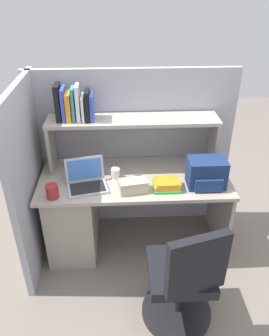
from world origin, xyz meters
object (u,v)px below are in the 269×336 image
object	(u,v)px
backpack	(207,173)
paper_cup	(115,173)
office_chair	(183,283)
tissue_box	(133,186)
laptop	(86,181)
computer_mouse	(140,180)
snack_canister	(52,191)

from	to	relation	value
backpack	paper_cup	world-z (taller)	backpack
paper_cup	office_chair	size ratio (longest dim) A/B	0.09
tissue_box	office_chair	distance (m)	0.81
laptop	paper_cup	xyz separation A→B (m)	(0.23, 0.11, -0.01)
laptop	computer_mouse	world-z (taller)	laptop
snack_canister	paper_cup	bearing A→B (deg)	28.05
laptop	snack_canister	bearing A→B (deg)	-150.16
laptop	computer_mouse	distance (m)	0.44
tissue_box	office_chair	world-z (taller)	office_chair
snack_canister	backpack	bearing A→B (deg)	5.09
backpack	paper_cup	distance (m)	0.75
laptop	backpack	world-z (taller)	backpack
laptop	tissue_box	world-z (taller)	laptop
snack_canister	computer_mouse	bearing A→B (deg)	15.47
computer_mouse	tissue_box	xyz separation A→B (m)	(-0.06, -0.14, 0.03)
laptop	backpack	size ratio (longest dim) A/B	1.19
backpack	computer_mouse	size ratio (longest dim) A/B	2.88
laptop	computer_mouse	xyz separation A→B (m)	(0.44, 0.05, -0.03)
office_chair	tissue_box	bearing A→B (deg)	-79.63
backpack	paper_cup	size ratio (longest dim) A/B	3.48
paper_cup	laptop	bearing A→B (deg)	-153.93
laptop	paper_cup	bearing A→B (deg)	26.07
paper_cup	office_chair	world-z (taller)	office_chair
paper_cup	tissue_box	distance (m)	0.25
laptop	snack_canister	size ratio (longest dim) A/B	3.18
computer_mouse	paper_cup	xyz separation A→B (m)	(-0.20, 0.07, 0.03)
backpack	computer_mouse	xyz separation A→B (m)	(-0.53, 0.08, -0.10)
laptop	snack_canister	world-z (taller)	laptop
computer_mouse	snack_canister	xyz separation A→B (m)	(-0.69, -0.19, 0.04)
tissue_box	office_chair	bearing A→B (deg)	-72.99
office_chair	backpack	bearing A→B (deg)	-127.77
backpack	office_chair	bearing A→B (deg)	-111.92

